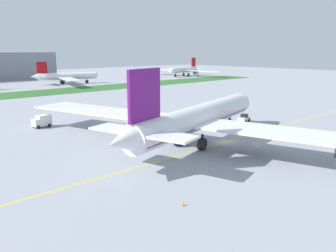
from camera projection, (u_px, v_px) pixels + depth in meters
The scene contains 10 objects.
ground_plane at pixel (224, 142), 73.92m from camera, with size 600.00×600.00×0.00m, color #9399A0.
apron_taxi_line at pixel (225, 142), 73.82m from camera, with size 280.00×0.36×0.01m, color yellow.
grass_median_strip at pixel (22, 94), 154.59m from camera, with size 320.00×24.00×0.10m, color #2D6628.
airliner_foreground at pixel (197, 119), 70.48m from camera, with size 52.58×85.45×16.42m.
pushback_tug at pixel (244, 118), 94.64m from camera, with size 6.07×3.51×2.13m.
ground_crew_wingwalker_port at pixel (335, 152), 62.96m from camera, with size 0.51×0.48×1.73m.
traffic_cone_near_nose at pixel (183, 204), 43.53m from camera, with size 0.36×0.36×0.58m.
service_truck_baggage_loader at pixel (42, 121), 87.85m from camera, with size 4.70×2.93×3.11m.
parked_airliner_far_right at pixel (65, 76), 201.51m from camera, with size 37.60×60.19×13.06m.
parked_airliner_far_outer at pixel (185, 70), 265.07m from camera, with size 38.70×61.33×13.72m.
Camera 1 is at (-57.69, -43.92, 19.10)m, focal length 37.03 mm.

